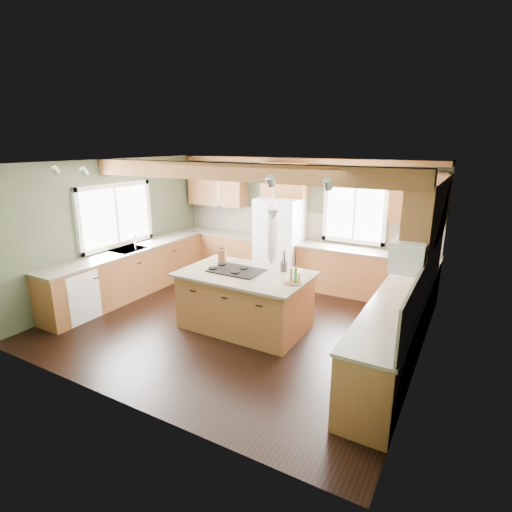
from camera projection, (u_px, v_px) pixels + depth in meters
The scene contains 37 objects.
floor at pixel (239, 322), 6.68m from camera, with size 5.60×5.60×0.00m, color black.
ceiling at pixel (237, 163), 5.97m from camera, with size 5.60×5.60×0.00m, color silver.
wall_back at pixel (300, 221), 8.42m from camera, with size 5.60×5.60×0.00m, color #48523A.
wall_left at pixel (114, 229), 7.64m from camera, with size 5.00×5.00×0.00m, color #48523A.
wall_right at pixel (427, 274), 5.00m from camera, with size 5.00×5.00×0.00m, color #48523A.
ceiling_beam at pixel (234, 172), 5.92m from camera, with size 5.55×0.26×0.26m, color brown.
soffit_trim at pixel (300, 160), 7.99m from camera, with size 5.55×0.20×0.10m, color brown.
backsplash_back at pixel (300, 225), 8.43m from camera, with size 5.58×0.03×0.58m, color brown.
backsplash_right at pixel (426, 280), 5.07m from camera, with size 0.03×3.70×0.58m, color brown.
base_cab_back_left at pixel (223, 252), 9.25m from camera, with size 2.02×0.60×0.88m, color brown.
counter_back_left at pixel (222, 233), 9.12m from camera, with size 2.06×0.64×0.04m, color #4E4539.
base_cab_back_right at pixel (364, 274), 7.70m from camera, with size 2.62×0.60×0.88m, color brown.
counter_back_right at pixel (366, 251), 7.57m from camera, with size 2.66×0.64×0.04m, color #4E4539.
base_cab_left at pixel (131, 273), 7.78m from camera, with size 0.60×3.70×0.88m, color brown.
counter_left at pixel (129, 250), 7.65m from camera, with size 0.64×3.74×0.04m, color #4E4539.
base_cab_right at pixel (397, 330), 5.42m from camera, with size 0.60×3.70×0.88m, color brown.
counter_right at pixel (400, 298), 5.29m from camera, with size 0.64×3.74×0.04m, color #4E4539.
upper_cab_back_left at pixel (217, 185), 9.03m from camera, with size 1.40×0.35×0.90m, color brown.
upper_cab_over_fridge at pixel (285, 180), 8.18m from camera, with size 0.96×0.35×0.70m, color brown.
upper_cab_right at pixel (428, 211), 5.66m from camera, with size 0.35×2.20×0.90m, color brown.
upper_cab_back_corner at pixel (418, 198), 7.01m from camera, with size 0.90×0.35×0.90m, color brown.
window_left at pixel (115, 215), 7.61m from camera, with size 0.04×1.60×1.05m, color white.
window_back at pixel (355, 214), 7.79m from camera, with size 1.10×0.04×1.00m, color white.
sink at pixel (129, 250), 7.65m from camera, with size 0.50×0.65×0.03m, color #262628.
faucet at pixel (135, 244), 7.53m from camera, with size 0.02×0.02×0.28m, color #B2B2B7.
dishwasher at pixel (73, 295), 6.69m from camera, with size 0.60×0.60×0.84m, color white.
oven at pixel (372, 377), 4.34m from camera, with size 0.60×0.72×0.84m, color white.
microwave at pixel (410, 254), 4.99m from camera, with size 0.40×0.70×0.38m, color white.
pendant_left at pixel (219, 210), 6.23m from camera, with size 0.18×0.18×0.16m, color #B2B2B7.
pendant_right at pixel (273, 215), 5.77m from camera, with size 0.18×0.18×0.16m, color #B2B2B7.
refrigerator at pixel (279, 241), 8.35m from camera, with size 0.90×0.74×1.80m, color white.
island at pixel (245, 301), 6.39m from camera, with size 1.91×1.17×0.88m, color olive.
island_top at pixel (245, 274), 6.27m from camera, with size 2.04×1.29×0.04m, color #4E4539.
cooktop at pixel (237, 271), 6.34m from camera, with size 0.83×0.55×0.02m, color black.
knife_block at pixel (222, 256), 6.85m from camera, with size 0.12×0.09×0.20m, color brown.
utensil_crock at pixel (284, 267), 6.33m from camera, with size 0.11×0.11×0.15m, color #483E39.
bottle_tray at pixel (293, 275), 5.77m from camera, with size 0.26×0.26×0.24m, color brown, non-canonical shape.
Camera 1 is at (3.26, -5.19, 2.90)m, focal length 28.00 mm.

